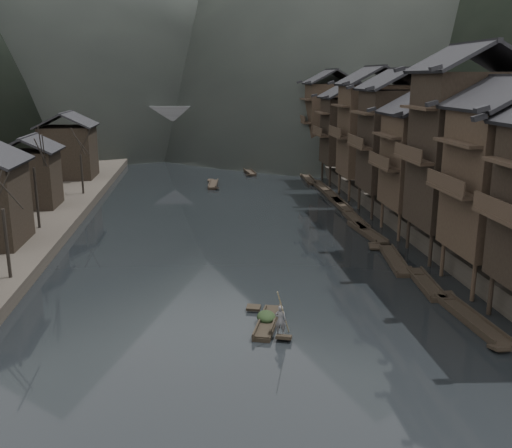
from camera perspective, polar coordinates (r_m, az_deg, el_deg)
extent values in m
plane|color=black|center=(39.15, -0.65, -6.60)|extent=(300.00, 300.00, 0.00)
cube|color=#2D2823|center=(86.44, 20.63, 4.78)|extent=(40.00, 200.00, 1.80)
cylinder|color=black|center=(37.62, 22.41, -6.52)|extent=(0.30, 0.30, 2.90)
cube|color=#30231A|center=(33.69, 23.80, 0.45)|extent=(1.20, 5.70, 0.25)
cylinder|color=#30231A|center=(39.44, 20.93, -5.42)|extent=(0.30, 0.30, 2.90)
cylinder|color=#30231A|center=(43.54, 18.16, -3.34)|extent=(0.30, 0.30, 2.90)
cylinder|color=#30231A|center=(44.71, 21.39, -3.16)|extent=(0.30, 0.30, 2.90)
cube|color=#30231A|center=(41.47, 24.06, 3.84)|extent=(7.00, 6.00, 9.45)
cube|color=#30231A|center=(39.73, 18.96, 3.21)|extent=(1.20, 5.70, 0.25)
cylinder|color=black|center=(45.46, 17.06, -2.50)|extent=(0.30, 0.30, 2.90)
cylinder|color=black|center=(49.74, 14.96, -0.91)|extent=(0.30, 0.30, 2.90)
cylinder|color=black|center=(46.59, 20.18, -2.36)|extent=(0.30, 0.30, 2.90)
cylinder|color=black|center=(50.77, 17.87, -0.82)|extent=(0.30, 0.30, 2.90)
cube|color=black|center=(47.43, 20.08, 6.87)|extent=(7.00, 6.00, 11.84)
cube|color=#30231A|center=(45.92, 15.48, 6.26)|extent=(1.20, 5.70, 0.25)
cylinder|color=#30231A|center=(51.73, 14.12, -0.27)|extent=(0.30, 0.30, 2.90)
cylinder|color=#30231A|center=(56.12, 12.49, 0.97)|extent=(0.30, 0.30, 2.90)
cylinder|color=#30231A|center=(52.72, 16.93, -0.19)|extent=(0.30, 0.30, 2.90)
cylinder|color=#30231A|center=(57.04, 15.12, 1.02)|extent=(0.30, 0.30, 2.90)
cube|color=#30231A|center=(53.99, 16.74, 6.06)|extent=(7.00, 6.00, 8.29)
cube|color=#30231A|center=(52.66, 12.66, 5.67)|extent=(1.20, 5.70, 0.25)
cylinder|color=black|center=(59.09, 11.54, 1.69)|extent=(0.30, 0.30, 2.90)
cylinder|color=black|center=(63.58, 10.28, 2.65)|extent=(0.30, 0.30, 2.90)
cylinder|color=black|center=(59.96, 14.05, 1.73)|extent=(0.30, 0.30, 2.90)
cylinder|color=black|center=(64.39, 12.63, 2.68)|extent=(0.30, 0.30, 2.90)
cube|color=black|center=(61.29, 13.98, 8.09)|extent=(7.00, 6.00, 10.21)
cube|color=#30231A|center=(60.12, 10.32, 7.67)|extent=(1.20, 5.70, 0.25)
cylinder|color=#30231A|center=(67.55, 9.31, 3.38)|extent=(0.30, 0.30, 2.90)
cylinder|color=#30231A|center=(72.11, 8.33, 4.11)|extent=(0.30, 0.30, 2.90)
cylinder|color=#30231A|center=(68.31, 11.54, 3.40)|extent=(0.30, 0.30, 2.90)
cylinder|color=#30231A|center=(72.82, 10.44, 4.13)|extent=(0.30, 0.30, 2.90)
cube|color=#30231A|center=(69.77, 11.51, 9.10)|extent=(7.00, 6.00, 10.59)
cube|color=#30231A|center=(68.75, 8.27, 8.72)|extent=(1.20, 5.70, 0.25)
cylinder|color=black|center=(77.09, 7.41, 4.81)|extent=(0.30, 0.30, 2.90)
cylinder|color=black|center=(81.71, 6.65, 5.38)|extent=(0.30, 0.30, 2.90)
cylinder|color=black|center=(77.75, 9.39, 4.82)|extent=(0.30, 0.30, 2.90)
cylinder|color=black|center=(82.34, 8.53, 5.39)|extent=(0.30, 0.30, 2.90)
cube|color=black|center=(79.42, 9.35, 9.16)|extent=(7.00, 6.00, 8.77)
cube|color=#30231A|center=(78.52, 6.49, 8.88)|extent=(1.20, 5.70, 0.25)
cylinder|color=#30231A|center=(88.67, 5.66, 6.12)|extent=(0.30, 0.30, 2.90)
cylinder|color=#30231A|center=(93.33, 5.08, 6.55)|extent=(0.30, 0.30, 2.90)
cylinder|color=#30231A|center=(89.25, 7.40, 6.12)|extent=(0.30, 0.30, 2.90)
cylinder|color=#30231A|center=(93.88, 6.74, 6.55)|extent=(0.30, 0.30, 2.90)
cube|color=#30231A|center=(90.96, 7.41, 10.43)|extent=(7.00, 6.00, 10.49)
cube|color=#30231A|center=(90.18, 4.88, 10.13)|extent=(1.20, 5.70, 0.25)
cube|color=black|center=(63.60, -21.51, 4.44)|extent=(5.00, 5.00, 5.80)
cube|color=black|center=(80.83, -18.21, 7.02)|extent=(6.50, 6.50, 6.80)
cylinder|color=black|center=(54.02, -20.45, 2.71)|extent=(0.24, 0.24, 5.43)
cylinder|color=black|center=(69.05, -17.27, 5.00)|extent=(0.24, 0.24, 4.56)
cube|color=black|center=(36.49, 20.69, -8.95)|extent=(1.54, 7.72, 0.30)
cube|color=black|center=(36.42, 20.72, -8.69)|extent=(1.58, 7.57, 0.10)
cube|color=black|center=(39.58, 18.66, -6.71)|extent=(0.99, 0.99, 0.37)
cube|color=black|center=(33.40, 23.18, -11.16)|extent=(0.99, 0.99, 0.37)
cube|color=black|center=(41.48, 16.56, -5.77)|extent=(1.65, 6.24, 0.30)
cube|color=black|center=(41.42, 16.58, -5.54)|extent=(1.69, 6.13, 0.10)
cube|color=black|center=(43.92, 14.82, -4.32)|extent=(1.00, 0.84, 0.33)
cube|color=black|center=(39.01, 18.56, -7.01)|extent=(1.00, 0.84, 0.33)
cube|color=black|center=(46.06, 13.63, -3.55)|extent=(2.04, 7.42, 0.30)
cube|color=black|center=(46.01, 13.65, -3.33)|extent=(2.08, 7.29, 0.10)
cube|color=black|center=(49.04, 11.81, -2.17)|extent=(1.04, 1.01, 0.36)
cube|color=black|center=(43.08, 15.74, -4.76)|extent=(1.04, 1.01, 0.36)
cube|color=black|center=(53.53, 11.03, -0.88)|extent=(1.83, 7.68, 0.30)
cube|color=black|center=(53.48, 11.03, -0.69)|extent=(1.87, 7.53, 0.10)
cube|color=black|center=(56.96, 10.33, 0.23)|extent=(1.02, 1.02, 0.37)
cube|color=black|center=(50.05, 11.83, -1.83)|extent=(1.02, 1.02, 0.37)
cube|color=black|center=(57.70, 9.96, 0.29)|extent=(1.17, 7.24, 0.30)
cube|color=black|center=(57.66, 9.96, 0.46)|extent=(1.23, 7.09, 0.10)
cube|color=black|center=(60.91, 9.06, 1.21)|extent=(0.94, 0.90, 0.36)
cube|color=black|center=(54.46, 10.97, -0.46)|extent=(0.94, 0.90, 0.36)
cube|color=black|center=(64.78, 8.44, 1.90)|extent=(1.13, 7.58, 0.30)
cube|color=black|center=(64.75, 8.45, 2.06)|extent=(1.18, 7.43, 0.10)
cube|color=black|center=(68.20, 7.70, 2.68)|extent=(0.94, 0.93, 0.37)
cube|color=black|center=(61.33, 9.28, 1.29)|extent=(0.94, 0.93, 0.37)
cube|color=black|center=(68.89, 7.66, 2.68)|extent=(1.18, 7.45, 0.30)
cube|color=black|center=(68.85, 7.66, 2.83)|extent=(1.24, 7.30, 0.10)
cube|color=black|center=(72.26, 6.98, 3.37)|extent=(0.95, 0.92, 0.36)
cube|color=black|center=(65.48, 8.41, 2.16)|extent=(0.95, 0.92, 0.36)
cube|color=black|center=(75.31, 6.48, 3.72)|extent=(1.17, 6.98, 0.30)
cube|color=black|center=(75.28, 6.48, 3.86)|extent=(1.23, 6.84, 0.10)
cube|color=black|center=(78.51, 5.99, 4.28)|extent=(0.94, 0.87, 0.35)
cube|color=black|center=(72.07, 7.01, 3.34)|extent=(0.94, 0.87, 0.35)
cube|color=black|center=(80.50, 5.27, 4.45)|extent=(1.34, 7.24, 0.30)
cube|color=black|center=(80.47, 5.27, 4.58)|extent=(1.39, 7.10, 0.10)
cube|color=black|center=(83.81, 4.74, 4.96)|extent=(0.96, 0.91, 0.36)
cube|color=black|center=(77.17, 5.84, 4.11)|extent=(0.96, 0.91, 0.36)
cube|color=black|center=(76.59, -4.31, 3.96)|extent=(1.53, 6.04, 0.30)
cube|color=black|center=(76.55, -4.31, 4.09)|extent=(1.57, 5.92, 0.10)
cube|color=black|center=(79.37, -4.55, 4.42)|extent=(0.91, 0.81, 0.33)
cube|color=black|center=(73.76, -4.05, 3.67)|extent=(0.91, 0.81, 0.33)
cube|color=black|center=(86.28, -0.66, 5.18)|extent=(1.60, 5.63, 0.30)
cube|color=black|center=(86.25, -0.66, 5.30)|extent=(1.64, 5.52, 0.10)
cube|color=black|center=(88.89, -0.62, 5.55)|extent=(0.92, 0.78, 0.31)
cube|color=black|center=(83.63, -0.69, 4.98)|extent=(0.92, 0.78, 0.31)
cube|color=black|center=(97.55, -4.34, 6.22)|extent=(2.63, 5.72, 0.30)
cube|color=black|center=(97.53, -4.35, 6.33)|extent=(2.64, 5.63, 0.10)
cube|color=black|center=(100.10, -4.85, 6.51)|extent=(1.02, 0.92, 0.32)
cube|color=black|center=(94.98, -3.81, 6.10)|extent=(1.02, 0.92, 0.32)
cube|color=black|center=(112.93, -5.13, 7.33)|extent=(1.69, 5.15, 0.30)
cube|color=black|center=(112.91, -5.13, 7.42)|extent=(1.73, 5.05, 0.10)
cube|color=black|center=(115.30, -5.32, 7.54)|extent=(0.93, 0.74, 0.30)
cube|color=black|center=(110.53, -4.94, 7.26)|extent=(0.93, 0.74, 0.30)
cube|color=#4C4C4F|center=(108.66, -4.13, 10.81)|extent=(40.00, 6.00, 1.60)
cube|color=#4C4C4F|center=(105.89, -4.10, 11.42)|extent=(40.00, 0.50, 1.00)
cube|color=#4C4C4F|center=(111.28, -4.19, 11.56)|extent=(40.00, 0.50, 1.00)
cube|color=#4C4C4F|center=(109.47, -11.52, 8.48)|extent=(3.20, 6.00, 6.40)
cube|color=#4C4C4F|center=(108.95, -6.49, 8.65)|extent=(3.20, 6.00, 6.40)
cube|color=#4C4C4F|center=(109.21, -1.71, 8.75)|extent=(3.20, 6.00, 6.40)
cube|color=#4C4C4F|center=(110.29, 3.28, 8.79)|extent=(3.20, 6.00, 6.40)
cube|color=black|center=(33.85, 1.19, -9.82)|extent=(2.29, 4.75, 0.30)
cube|color=black|center=(33.78, 1.19, -9.54)|extent=(2.31, 4.67, 0.10)
cube|color=black|center=(35.68, -0.25, -8.25)|extent=(0.99, 0.80, 0.29)
cube|color=black|center=(31.95, 2.80, -11.11)|extent=(0.99, 0.80, 0.29)
ellipsoid|color=black|center=(33.80, 1.03, -8.72)|extent=(1.11, 1.46, 0.67)
imported|color=#555558|center=(31.92, 2.47, -9.17)|extent=(0.70, 0.54, 1.70)
cylinder|color=#8C7A51|center=(30.99, 2.89, -4.75)|extent=(1.10, 1.72, 3.50)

